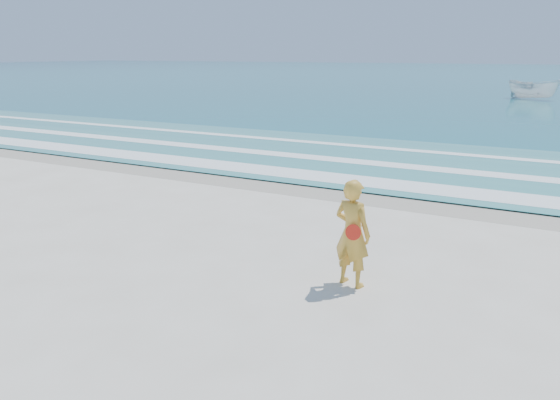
% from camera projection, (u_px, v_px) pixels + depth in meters
% --- Properties ---
extents(ground, '(400.00, 400.00, 0.00)m').
position_uv_depth(ground, '(139.00, 323.00, 8.20)').
color(ground, silver).
rests_on(ground, ground).
extents(wet_sand, '(400.00, 2.40, 0.00)m').
position_uv_depth(wet_sand, '(352.00, 192.00, 15.87)').
color(wet_sand, '#B2A893').
rests_on(wet_sand, ground).
extents(ocean, '(400.00, 190.00, 0.04)m').
position_uv_depth(ocean, '(543.00, 75.00, 97.70)').
color(ocean, '#19727F').
rests_on(ocean, ground).
extents(shallow, '(400.00, 10.00, 0.01)m').
position_uv_depth(shallow, '(400.00, 161.00, 20.12)').
color(shallow, '#59B7AD').
rests_on(shallow, ocean).
extents(foam_near, '(400.00, 1.40, 0.01)m').
position_uv_depth(foam_near, '(367.00, 181.00, 16.97)').
color(foam_near, white).
rests_on(foam_near, shallow).
extents(foam_mid, '(400.00, 0.90, 0.01)m').
position_uv_depth(foam_mid, '(394.00, 165.00, 19.44)').
color(foam_mid, white).
rests_on(foam_mid, shallow).
extents(foam_far, '(400.00, 0.60, 0.01)m').
position_uv_depth(foam_far, '(417.00, 151.00, 22.25)').
color(foam_far, white).
rests_on(foam_far, shallow).
extents(boat, '(4.77, 3.24, 1.72)m').
position_uv_depth(boat, '(533.00, 89.00, 46.51)').
color(boat, white).
rests_on(boat, ocean).
extents(woman, '(0.78, 0.61, 1.89)m').
position_uv_depth(woman, '(352.00, 233.00, 9.33)').
color(woman, gold).
rests_on(woman, ground).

